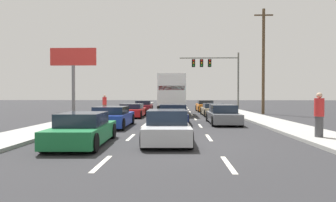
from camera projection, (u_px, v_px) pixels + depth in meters
The scene contains 19 objects.
ground_plane at pixel (175, 110), 36.43m from camera, with size 140.00×140.00×0.00m, color #2B2B2D.
sidewalk_right at pixel (236, 112), 31.22m from camera, with size 2.46×80.00×0.14m, color #9E9E99.
sidewalk_left at pixel (113, 112), 31.64m from camera, with size 2.46×80.00×0.14m, color #9E9E99.
lane_markings at pixel (174, 113), 30.50m from camera, with size 3.54×57.00×0.01m.
car_maroon at pixel (144, 107), 32.75m from camera, with size 2.01×4.44×1.24m.
car_red at pixel (132, 111), 25.14m from camera, with size 1.99×4.62×1.12m.
car_blue at pixel (112, 117), 17.29m from camera, with size 1.99×4.51×1.19m.
car_green at pixel (83, 130), 11.12m from camera, with size 1.93×4.33×1.20m.
box_truck at pixel (172, 93), 28.53m from camera, with size 2.69×7.96×3.65m.
car_navy at pixel (173, 115), 19.26m from camera, with size 1.96×4.16×1.24m.
car_silver at pixel (167, 127), 11.90m from camera, with size 1.93×4.56×1.26m.
car_orange at pixel (205, 106), 33.42m from camera, with size 1.96×4.53×1.26m.
car_tan at pixel (213, 110), 26.69m from camera, with size 1.99×4.57×1.09m.
car_gray at pixel (223, 115), 19.19m from camera, with size 1.82×4.60×1.23m.
traffic_signal_mast at pixel (212, 67), 37.31m from camera, with size 7.40×0.69×7.11m.
utility_pole_mid at pixel (263, 60), 28.98m from camera, with size 1.80×0.28×10.16m.
roadside_billboard at pixel (73, 65), 32.95m from camera, with size 5.09×0.36×7.02m.
pedestrian_near_corner at pixel (319, 115), 12.17m from camera, with size 0.38×0.38×1.81m.
pedestrian_mid_block at pixel (105, 104), 27.66m from camera, with size 0.38×0.38×1.72m.
Camera 1 is at (0.35, -11.41, 1.85)m, focal length 32.05 mm.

